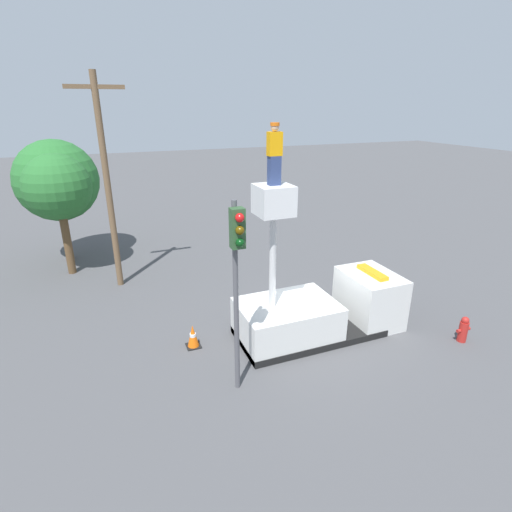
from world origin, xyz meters
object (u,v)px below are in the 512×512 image
(bucket_truck, at_px, (319,309))
(traffic_cone_rear, at_px, (193,336))
(worker, at_px, (274,154))
(tree_right_bg, at_px, (58,188))
(tree_left_bg, at_px, (57,181))
(fire_hydrant, at_px, (463,329))
(traffic_light_pole, at_px, (237,264))
(utility_pole, at_px, (107,179))

(bucket_truck, distance_m, traffic_cone_rear, 4.44)
(worker, bearing_deg, tree_right_bg, 125.68)
(worker, xyz_separation_m, tree_left_bg, (-6.63, 11.02, -2.18))
(fire_hydrant, xyz_separation_m, traffic_cone_rear, (-8.63, 3.09, -0.07))
(worker, relative_size, tree_right_bg, 0.31)
(traffic_light_pole, height_order, tree_left_bg, tree_left_bg)
(bucket_truck, relative_size, worker, 3.36)
(worker, distance_m, traffic_cone_rear, 6.46)
(traffic_light_pole, bearing_deg, bucket_truck, 27.16)
(worker, xyz_separation_m, utility_pole, (-4.43, 6.80, -1.54))
(traffic_light_pole, bearing_deg, fire_hydrant, -3.41)
(worker, bearing_deg, bucket_truck, 0.00)
(worker, relative_size, utility_pole, 0.20)
(traffic_light_pole, bearing_deg, tree_left_bg, 110.46)
(traffic_light_pole, bearing_deg, utility_pole, 106.76)
(traffic_light_pole, height_order, tree_right_bg, tree_right_bg)
(worker, height_order, tree_left_bg, worker)
(worker, bearing_deg, utility_pole, 123.10)
(tree_left_bg, bearing_deg, traffic_cone_rear, -68.23)
(fire_hydrant, bearing_deg, traffic_light_pole, 176.59)
(tree_right_bg, bearing_deg, utility_pole, -47.41)
(tree_left_bg, height_order, utility_pole, utility_pole)
(fire_hydrant, distance_m, tree_left_bg, 18.80)
(traffic_light_pole, bearing_deg, tree_right_bg, 113.17)
(bucket_truck, bearing_deg, tree_right_bg, 132.58)
(fire_hydrant, relative_size, tree_left_bg, 0.15)
(bucket_truck, height_order, traffic_cone_rear, bucket_truck)
(traffic_light_pole, height_order, utility_pole, utility_pole)
(fire_hydrant, height_order, traffic_cone_rear, fire_hydrant)
(traffic_light_pole, relative_size, fire_hydrant, 5.88)
(fire_hydrant, bearing_deg, worker, 159.03)
(worker, height_order, traffic_cone_rear, worker)
(traffic_cone_rear, height_order, tree_left_bg, tree_left_bg)
(bucket_truck, distance_m, traffic_light_pole, 5.04)
(bucket_truck, relative_size, tree_left_bg, 0.97)
(tree_right_bg, bearing_deg, traffic_light_pole, -66.83)
(bucket_truck, xyz_separation_m, fire_hydrant, (4.28, -2.34, -0.47))
(worker, height_order, traffic_light_pole, worker)
(traffic_light_pole, xyz_separation_m, utility_pole, (-2.61, 8.66, 0.87))
(tree_left_bg, distance_m, utility_pole, 4.80)
(traffic_cone_rear, distance_m, utility_pole, 7.69)
(fire_hydrant, bearing_deg, traffic_cone_rear, 160.28)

